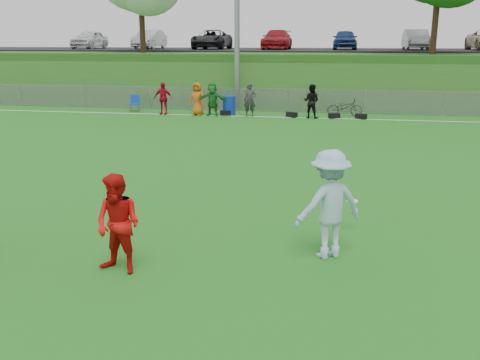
% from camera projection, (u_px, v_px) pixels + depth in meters
% --- Properties ---
extents(ground, '(120.00, 120.00, 0.00)m').
position_uv_depth(ground, '(196.00, 251.00, 10.20)').
color(ground, '#256C16').
rests_on(ground, ground).
extents(sideline_far, '(60.00, 0.10, 0.01)m').
position_uv_depth(sideline_far, '(285.00, 117.00, 27.32)').
color(sideline_far, white).
rests_on(sideline_far, ground).
extents(fence, '(58.00, 0.06, 1.30)m').
position_uv_depth(fence, '(289.00, 100.00, 29.06)').
color(fence, gray).
rests_on(fence, ground).
extents(berm, '(120.00, 18.00, 3.00)m').
position_uv_depth(berm, '(302.00, 72.00, 39.31)').
color(berm, '#275116').
rests_on(berm, ground).
extents(parking_lot, '(120.00, 12.00, 0.10)m').
position_uv_depth(parking_lot, '(304.00, 50.00, 40.81)').
color(parking_lot, black).
rests_on(parking_lot, berm).
extents(car_row, '(32.04, 5.18, 1.44)m').
position_uv_depth(car_row, '(288.00, 39.00, 39.86)').
color(car_row, silver).
rests_on(car_row, parking_lot).
extents(spectator_row, '(8.76, 0.83, 1.69)m').
position_uv_depth(spectator_row, '(226.00, 100.00, 27.62)').
color(spectator_row, '#AE0C1E').
rests_on(spectator_row, ground).
extents(gear_bags, '(7.52, 0.48, 0.26)m').
position_uv_depth(gear_bags, '(302.00, 115.00, 27.24)').
color(gear_bags, black).
rests_on(gear_bags, ground).
extents(player_red_center, '(0.99, 0.85, 1.74)m').
position_uv_depth(player_red_center, '(118.00, 224.00, 9.07)').
color(player_red_center, red).
rests_on(player_red_center, ground).
extents(player_blue, '(1.51, 1.32, 2.02)m').
position_uv_depth(player_blue, '(329.00, 204.00, 9.69)').
color(player_blue, '#9DC2DA').
rests_on(player_blue, ground).
extents(frisbee, '(0.24, 0.24, 0.02)m').
position_uv_depth(frisbee, '(352.00, 201.00, 11.09)').
color(frisbee, white).
rests_on(frisbee, ground).
extents(recycling_bin, '(0.73, 0.73, 0.99)m').
position_uv_depth(recycling_bin, '(229.00, 105.00, 28.12)').
color(recycling_bin, '#0E2D9B').
rests_on(recycling_bin, ground).
extents(camp_chair, '(0.55, 0.56, 0.90)m').
position_uv_depth(camp_chair, '(134.00, 107.00, 29.45)').
color(camp_chair, '#103CB0').
rests_on(camp_chair, ground).
extents(bicycle, '(1.82, 0.70, 0.94)m').
position_uv_depth(bicycle, '(345.00, 107.00, 27.65)').
color(bicycle, '#2E2E30').
rests_on(bicycle, ground).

